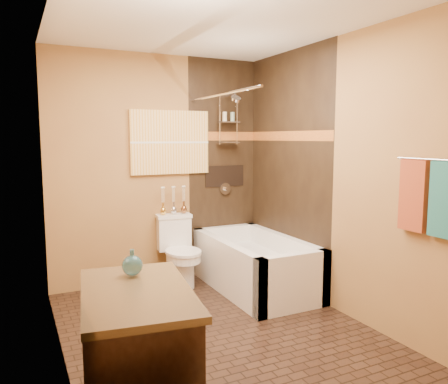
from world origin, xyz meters
TOP-DOWN VIEW (x-y plane):
  - floor at (0.00, 0.00)m, footprint 3.00×3.00m
  - wall_left at (-1.20, 0.00)m, footprint 0.02×3.00m
  - wall_right at (1.20, 0.00)m, footprint 0.02×3.00m
  - wall_back at (0.00, 1.50)m, footprint 2.40×0.02m
  - wall_front at (0.00, -1.50)m, footprint 2.40×0.02m
  - ceiling at (0.00, 0.00)m, footprint 3.00×3.00m
  - alcove_tile_back at (0.78, 1.49)m, footprint 0.85×0.01m
  - alcove_tile_right at (1.19, 0.75)m, footprint 0.01×1.50m
  - mosaic_band_back at (0.78, 1.48)m, footprint 0.85×0.01m
  - mosaic_band_right at (1.18, 0.75)m, footprint 0.01×1.50m
  - alcove_niche at (0.80, 1.48)m, footprint 0.50×0.01m
  - shower_fixtures at (0.80, 1.38)m, footprint 0.24×0.33m
  - curtain_rod at (0.40, 0.75)m, footprint 0.03×1.55m
  - towel_bar at (1.15, -1.05)m, footprint 0.02×0.55m
  - towel_teal at (1.16, -1.18)m, footprint 0.05×0.22m
  - towel_rust at (1.16, -0.92)m, footprint 0.05×0.22m
  - sunset_painting at (0.12, 1.48)m, footprint 0.90×0.04m
  - vanity_mirror at (-1.19, -0.97)m, footprint 0.01×1.00m
  - bathtub at (0.80, 0.75)m, footprint 0.80×1.50m
  - toilet at (0.12, 1.22)m, footprint 0.40×0.58m
  - vanity at (-0.92, -0.97)m, footprint 0.68×0.98m
  - teal_bottle at (-0.87, -0.73)m, footprint 0.12×0.12m
  - bud_vases at (0.12, 1.39)m, footprint 0.31×0.06m

SIDE VIEW (x-z plane):
  - floor at x=0.00m, z-range 0.00..0.00m
  - bathtub at x=0.80m, z-range -0.05..0.50m
  - toilet at x=0.12m, z-range 0.00..0.76m
  - vanity at x=-0.92m, z-range 0.00..0.81m
  - teal_bottle at x=-0.87m, z-range 0.79..0.98m
  - bud_vases at x=0.12m, z-range 0.77..1.07m
  - alcove_niche at x=0.80m, z-range 1.02..1.27m
  - towel_teal at x=1.16m, z-range 0.92..1.44m
  - towel_rust at x=1.16m, z-range 0.92..1.44m
  - wall_left at x=-1.20m, z-range 0.00..2.50m
  - wall_right at x=1.20m, z-range 0.00..2.50m
  - wall_back at x=0.00m, z-range 0.00..2.50m
  - wall_front at x=0.00m, z-range 0.00..2.50m
  - alcove_tile_back at x=0.78m, z-range 0.00..2.50m
  - alcove_tile_right at x=1.19m, z-range 0.00..2.50m
  - towel_bar at x=1.15m, z-range 1.44..1.46m
  - vanity_mirror at x=-1.19m, z-range 1.05..1.95m
  - sunset_painting at x=0.12m, z-range 1.20..1.90m
  - mosaic_band_back at x=0.78m, z-range 1.57..1.67m
  - mosaic_band_right at x=1.18m, z-range 1.57..1.67m
  - shower_fixtures at x=0.80m, z-range 1.08..2.25m
  - curtain_rod at x=0.40m, z-range 2.01..2.03m
  - ceiling at x=0.00m, z-range 2.50..2.50m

